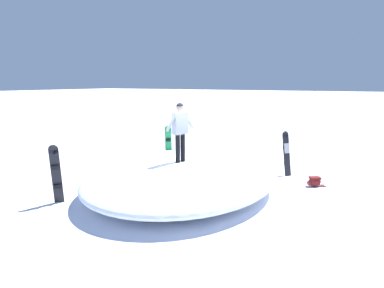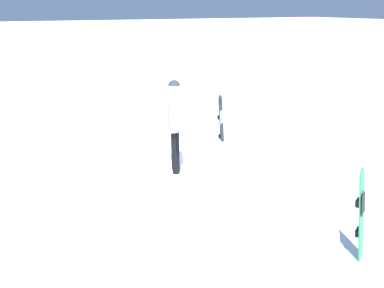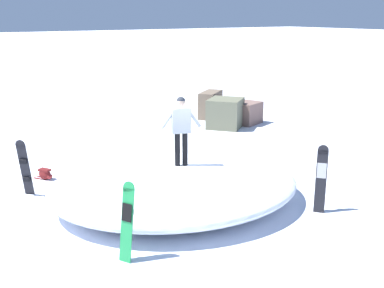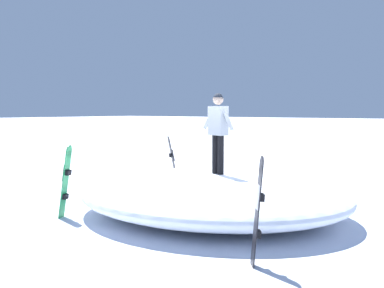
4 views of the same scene
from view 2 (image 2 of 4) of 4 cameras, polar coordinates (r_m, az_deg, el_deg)
ground at (r=7.52m, az=-1.30°, el=-10.88°), size 240.00×240.00×0.00m
snow_mound at (r=7.12m, az=-1.86°, el=-8.35°), size 6.51×7.34×0.96m
snowboarder_standing at (r=6.67m, az=-2.78°, el=4.20°), size 0.42×1.04×1.79m
snowboard_primary_upright at (r=10.22m, az=4.66°, el=3.30°), size 0.30×0.29×1.70m
snowboard_secondary_upright at (r=6.53m, az=25.33°, el=-9.88°), size 0.36×0.35×1.62m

